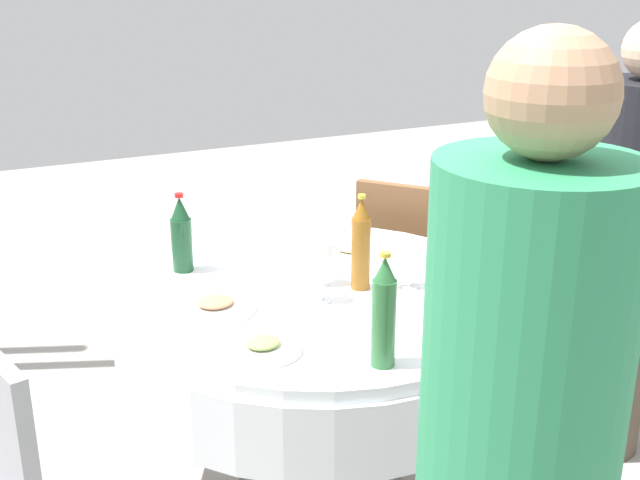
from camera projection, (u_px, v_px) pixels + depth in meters
name	position (u px, v px, depth m)	size (l,w,h in m)	color
dining_table	(320.00, 332.00, 2.58)	(1.29, 1.29, 0.74)	white
bottle_dark_green_left	(181.00, 235.00, 2.63)	(0.07, 0.07, 0.27)	#194728
bottle_green_far	(384.00, 313.00, 2.01)	(0.06, 0.06, 0.31)	#2D6B38
bottle_amber_outer	(361.00, 245.00, 2.48)	(0.06, 0.06, 0.31)	#8C5619
wine_glass_inner	(321.00, 255.00, 2.53)	(0.07, 0.07, 0.14)	white
wine_glass_north	(411.00, 259.00, 2.51)	(0.07, 0.07, 0.14)	white
wine_glass_west	(322.00, 272.00, 2.41)	(0.07, 0.07, 0.13)	white
plate_near	(216.00, 306.00, 2.37)	(0.24, 0.24, 0.04)	white
plate_right	(263.00, 347.00, 2.12)	(0.21, 0.21, 0.04)	white
plate_east	(353.00, 251.00, 2.81)	(0.24, 0.24, 0.04)	white
knife_far	(464.00, 329.00, 2.25)	(0.18, 0.02, 0.01)	silver
fork_outer	(438.00, 267.00, 2.70)	(0.18, 0.02, 0.01)	silver
folded_napkin	(260.00, 261.00, 2.72)	(0.17, 0.17, 0.02)	white
person_left	(627.00, 241.00, 2.74)	(0.34, 0.34, 1.55)	#4C3F33
chair_west	(410.00, 260.00, 3.38)	(0.56, 0.56, 0.87)	brown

